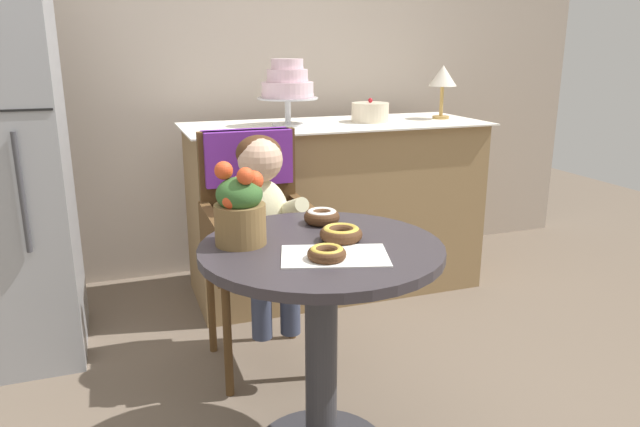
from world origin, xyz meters
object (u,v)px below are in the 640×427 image
donut_mid (322,216)px  seated_child (263,211)px  cafe_table (321,311)px  donut_side (327,253)px  tiered_cake_stand (287,85)px  donut_front (341,233)px  flower_vase (240,208)px  wicker_chair (254,210)px  table_lamp (443,78)px  round_layer_cake (370,112)px

donut_mid → seated_child: bearing=106.3°
cafe_table → donut_side: donut_side is taller
tiered_cake_stand → seated_child: bearing=-113.7°
seated_child → donut_mid: (0.11, -0.36, 0.07)m
donut_front → flower_vase: flower_vase is taller
donut_front → flower_vase: 0.31m
seated_child → wicker_chair: bearing=90.0°
seated_child → donut_front: seated_child is taller
flower_vase → tiered_cake_stand: 1.34m
flower_vase → table_lamp: 1.86m
flower_vase → donut_front: bearing=-14.7°
donut_mid → tiered_cake_stand: tiered_cake_stand is taller
donut_mid → donut_side: 0.35m
donut_front → round_layer_cake: round_layer_cake is taller
seated_child → cafe_table: bearing=-86.9°
donut_front → tiered_cake_stand: 1.35m
donut_side → wicker_chair: bearing=90.0°
cafe_table → seated_child: size_ratio=0.99×
cafe_table → table_lamp: 1.85m
donut_front → donut_side: bearing=-124.8°
tiered_cake_stand → donut_side: bearing=-102.8°
cafe_table → donut_side: (-0.03, -0.13, 0.23)m
tiered_cake_stand → flower_vase: bearing=-112.9°
donut_mid → table_lamp: 1.59m
flower_vase → table_lamp: size_ratio=0.86×
donut_front → table_lamp: 1.73m
round_layer_cake → cafe_table: bearing=-119.7°
donut_mid → round_layer_cake: bearing=58.7°
seated_child → donut_mid: 0.38m
donut_front → donut_mid: size_ratio=1.09×
wicker_chair → round_layer_cake: round_layer_cake is taller
wicker_chair → flower_vase: 0.69m
seated_child → tiered_cake_stand: tiered_cake_stand is taller
cafe_table → round_layer_cake: round_layer_cake is taller
wicker_chair → donut_front: 0.72m
flower_vase → round_layer_cake: size_ratio=1.26×
wicker_chair → flower_vase: bearing=-102.3°
cafe_table → tiered_cake_stand: size_ratio=2.23×
cafe_table → tiered_cake_stand: bearing=77.3°
wicker_chair → tiered_cake_stand: size_ratio=2.95×
wicker_chair → round_layer_cake: 1.02m
flower_vase → table_lamp: (1.38, 1.21, 0.29)m
wicker_chair → seated_child: size_ratio=1.31×
table_lamp → donut_side: bearing=-130.0°
donut_front → wicker_chair: bearing=97.8°
seated_child → flower_vase: flower_vase is taller
cafe_table → donut_mid: 0.32m
wicker_chair → cafe_table: bearing=-83.2°
cafe_table → seated_child: (-0.03, 0.56, 0.17)m
seated_child → tiered_cake_stand: 0.91m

